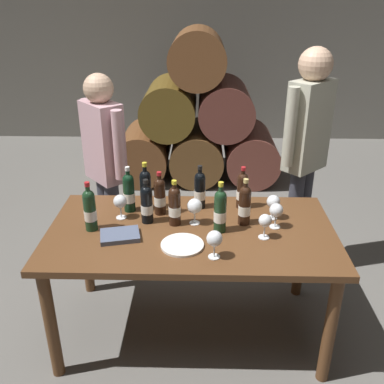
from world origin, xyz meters
name	(u,v)px	position (x,y,z in m)	size (l,w,h in m)	color
ground_plane	(191,328)	(0.00, 0.00, 0.00)	(14.00, 14.00, 0.00)	#66635E
cellar_back_wall	(199,40)	(0.00, 4.20, 1.40)	(10.00, 0.24, 2.80)	slate
barrel_stack	(197,122)	(0.00, 2.60, 0.66)	(1.86, 0.90, 1.69)	brown
dining_table	(191,242)	(0.00, 0.00, 0.67)	(1.70, 0.90, 0.76)	brown
wine_bottle_0	(146,189)	(-0.30, 0.26, 0.90)	(0.07, 0.07, 0.32)	black
wine_bottle_1	(129,192)	(-0.40, 0.23, 0.89)	(0.07, 0.07, 0.30)	black
wine_bottle_2	(242,190)	(0.32, 0.30, 0.88)	(0.07, 0.07, 0.28)	black
wine_bottle_3	(175,205)	(-0.10, 0.06, 0.88)	(0.07, 0.07, 0.29)	black
wine_bottle_4	(160,196)	(-0.20, 0.20, 0.88)	(0.07, 0.07, 0.28)	black
wine_bottle_5	(220,211)	(0.17, -0.01, 0.89)	(0.07, 0.07, 0.31)	#19381E
wine_bottle_6	(245,205)	(0.32, 0.08, 0.89)	(0.07, 0.07, 0.29)	black
wine_bottle_7	(147,204)	(-0.27, 0.09, 0.88)	(0.07, 0.07, 0.28)	black
wine_bottle_8	(90,210)	(-0.59, -0.01, 0.89)	(0.07, 0.07, 0.30)	#19381E
wine_bottle_9	(200,190)	(0.05, 0.29, 0.89)	(0.07, 0.07, 0.29)	black
wine_glass_0	(120,202)	(-0.44, 0.13, 0.87)	(0.08, 0.08, 0.16)	white
wine_glass_1	(273,202)	(0.50, 0.15, 0.87)	(0.08, 0.08, 0.16)	white
wine_glass_2	(276,211)	(0.50, 0.04, 0.87)	(0.08, 0.08, 0.16)	white
wine_glass_3	(214,239)	(0.13, -0.29, 0.87)	(0.08, 0.08, 0.16)	white
wine_glass_4	(195,206)	(0.02, 0.07, 0.88)	(0.09, 0.09, 0.16)	white
wine_glass_5	(265,221)	(0.42, -0.09, 0.87)	(0.08, 0.08, 0.15)	white
tasting_notebook	(120,235)	(-0.41, -0.11, 0.77)	(0.22, 0.16, 0.03)	#4C5670
serving_plate	(182,245)	(-0.04, -0.19, 0.77)	(0.24, 0.24, 0.01)	white
sommelier_presenting	(306,144)	(0.81, 0.75, 1.04)	(0.38, 0.36, 1.72)	#383842
taster_seated_left	(105,159)	(-0.65, 0.72, 0.92)	(0.36, 0.39, 1.54)	#383842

